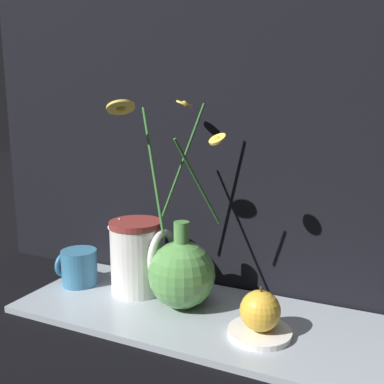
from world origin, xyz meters
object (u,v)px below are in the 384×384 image
Objects in this scene: vase_with_flowers at (181,271)px; orange_fruit at (260,311)px; ceramic_pitcher at (138,254)px; yellow_mug at (78,267)px.

orange_fruit is (0.17, -0.04, -0.03)m from vase_with_flowers.
vase_with_flowers is 0.17m from orange_fruit.
vase_with_flowers is at bearing -12.26° from ceramic_pitcher.
ceramic_pitcher reaches higher than yellow_mug.
yellow_mug is 0.54× the size of ceramic_pitcher.
orange_fruit is (0.27, -0.07, -0.04)m from ceramic_pitcher.
ceramic_pitcher is 2.11× the size of orange_fruit.
ceramic_pitcher is at bearing 8.43° from yellow_mug.
ceramic_pitcher is 0.29m from orange_fruit.
vase_with_flowers is at bearing 165.36° from orange_fruit.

